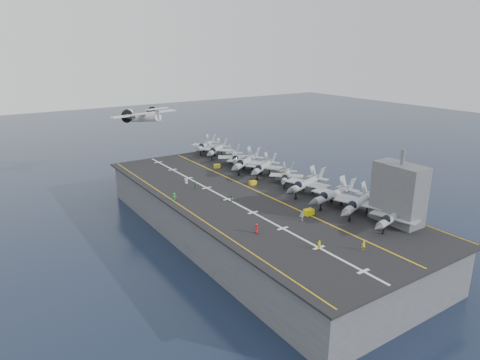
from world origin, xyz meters
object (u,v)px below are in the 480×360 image
tow_cart_a (309,212)px  island_superstructure (399,186)px  fighter_jet_0 (393,217)px  transport_plane (145,118)px

tow_cart_a → island_superstructure: bearing=-46.2°
fighter_jet_0 → transport_plane: size_ratio=0.58×
fighter_jet_0 → island_superstructure: bearing=27.1°
transport_plane → tow_cart_a: bearing=-83.7°
island_superstructure → tow_cart_a: size_ratio=7.26×
island_superstructure → transport_plane: size_ratio=0.56×
island_superstructure → tow_cart_a: (-11.97, 12.51, -6.88)m
tow_cart_a → transport_plane: size_ratio=0.08×
island_superstructure → fighter_jet_0: size_ratio=0.97×
island_superstructure → fighter_jet_0: bearing=-152.9°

